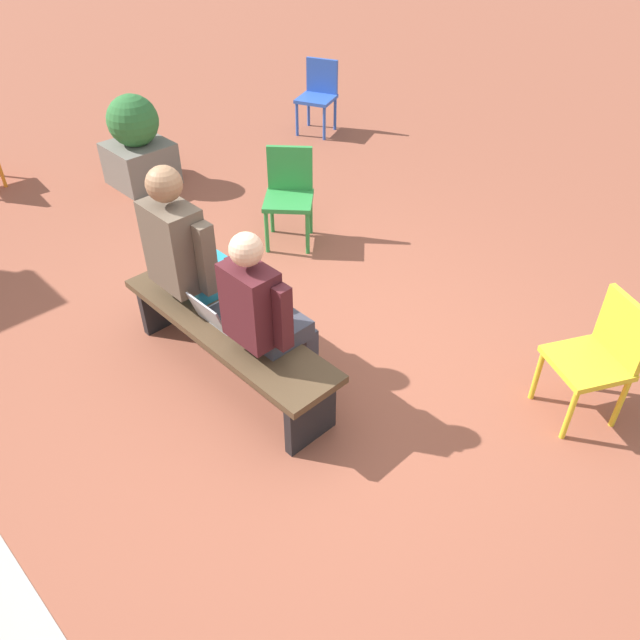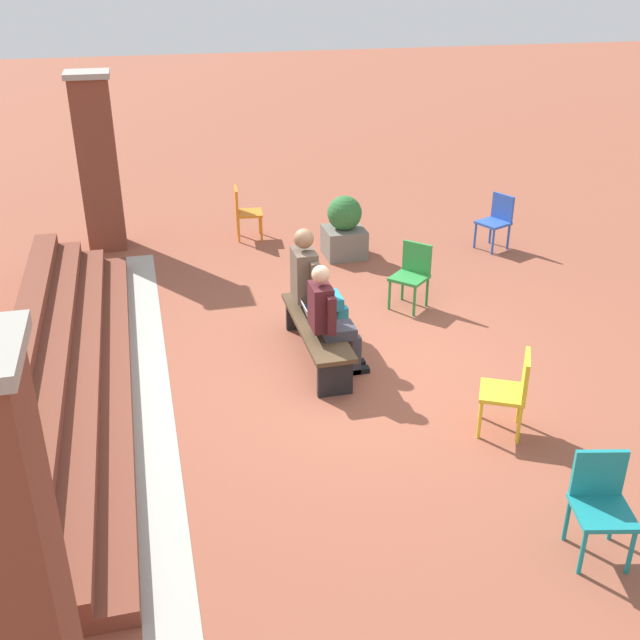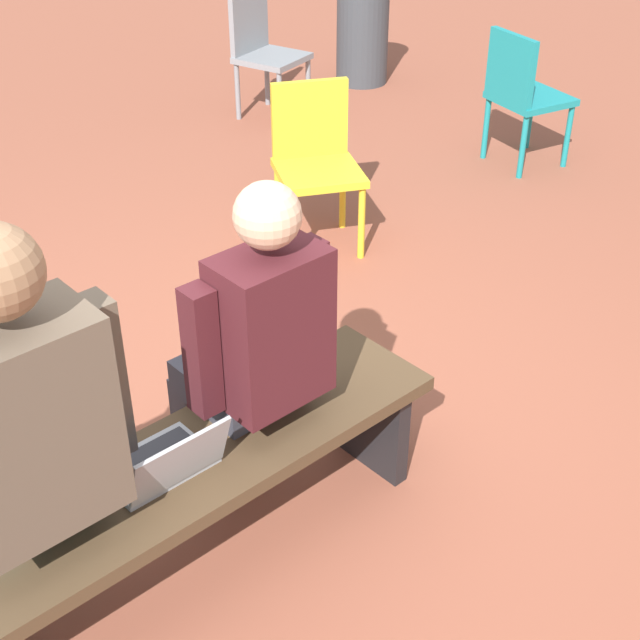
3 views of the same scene
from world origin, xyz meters
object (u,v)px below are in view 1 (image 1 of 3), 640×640
object	(u,v)px
person_student	(265,313)
laptop	(219,315)
plastic_chair_far_left	(319,92)
plastic_chair_near_bench_left	(289,190)
bench	(227,335)
person_adult	(191,256)
plastic_chair_by_pillar	(601,353)
planter	(137,144)

from	to	relation	value
person_student	laptop	size ratio (longest dim) A/B	4.00
person_student	plastic_chair_far_left	world-z (taller)	person_student
plastic_chair_near_bench_left	person_student	bearing A→B (deg)	134.38
person_student	plastic_chair_near_bench_left	bearing A→B (deg)	-45.62
person_student	plastic_chair_far_left	distance (m)	4.73
bench	person_student	world-z (taller)	person_student
person_adult	plastic_chair_near_bench_left	xyz separation A→B (m)	(0.67, -1.47, -0.27)
plastic_chair_near_bench_left	plastic_chair_far_left	xyz separation A→B (m)	(1.73, -2.03, 0.00)
person_adult	laptop	world-z (taller)	person_adult
person_student	plastic_chair_by_pillar	size ratio (longest dim) A/B	1.52
person_adult	plastic_chair_far_left	size ratio (longest dim) A/B	1.69
laptop	plastic_chair_by_pillar	bearing A→B (deg)	-142.54
plastic_chair_near_bench_left	planter	xyz separation A→B (m)	(1.95, 0.36, -0.04)
person_adult	planter	world-z (taller)	person_adult
plastic_chair_near_bench_left	plastic_chair_by_pillar	distance (m)	2.95
bench	plastic_chair_far_left	size ratio (longest dim) A/B	2.14
laptop	plastic_chair_near_bench_left	xyz separation A→B (m)	(1.05, -1.55, -0.02)
person_student	bench	bearing A→B (deg)	10.57
laptop	planter	world-z (taller)	planter
plastic_chair_by_pillar	plastic_chair_near_bench_left	bearing A→B (deg)	-1.90
person_adult	laptop	distance (m)	0.46
person_student	person_adult	world-z (taller)	person_adult
plastic_chair_by_pillar	plastic_chair_far_left	distance (m)	5.14
plastic_chair_by_pillar	person_adult	bearing A→B (deg)	31.08
bench	plastic_chair_by_pillar	size ratio (longest dim) A/B	2.14
laptop	planter	xyz separation A→B (m)	(3.00, -1.19, -0.06)
plastic_chair_far_left	planter	bearing A→B (deg)	84.67
person_adult	planter	distance (m)	2.87
person_student	planter	xyz separation A→B (m)	(3.40, -1.11, -0.26)
person_student	plastic_chair_near_bench_left	xyz separation A→B (m)	(1.44, -1.47, -0.21)
person_adult	plastic_chair_far_left	world-z (taller)	person_adult
plastic_chair_near_bench_left	plastic_chair_far_left	size ratio (longest dim) A/B	1.00
bench	laptop	xyz separation A→B (m)	(0.05, 0.01, 0.15)
bench	plastic_chair_near_bench_left	xyz separation A→B (m)	(1.10, -1.54, 0.13)
bench	plastic_chair_near_bench_left	world-z (taller)	plastic_chair_near_bench_left
person_student	plastic_chair_far_left	size ratio (longest dim) A/B	1.52
plastic_chair_near_bench_left	planter	size ratio (longest dim) A/B	0.89
plastic_chair_near_bench_left	laptop	bearing A→B (deg)	124.05
person_adult	planter	bearing A→B (deg)	-22.80
laptop	planter	bearing A→B (deg)	-21.59
bench	plastic_chair_far_left	bearing A→B (deg)	-51.55
bench	person_adult	xyz separation A→B (m)	(0.43, -0.07, 0.39)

